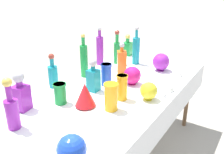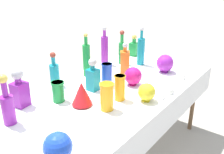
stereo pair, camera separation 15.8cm
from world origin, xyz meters
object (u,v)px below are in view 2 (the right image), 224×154
round_bowl_3 (58,147)px  tall_bottle_5 (122,50)px  tall_bottle_1 (87,59)px  tall_bottle_2 (141,50)px  fluted_vase_0 (82,94)px  square_decanter_0 (93,76)px  slender_vase_2 (58,91)px  slender_vase_1 (107,74)px  square_decanter_2 (20,90)px  round_bowl_2 (133,76)px  slender_vase_0 (120,87)px  tall_bottle_4 (105,49)px  round_bowl_0 (165,63)px  tall_bottle_3 (7,105)px  square_decanter_1 (125,61)px  round_bowl_1 (147,92)px  slender_vase_3 (107,96)px  square_decanter_3 (134,47)px  tall_bottle_0 (54,73)px

round_bowl_3 → tall_bottle_5: bearing=23.3°
tall_bottle_1 → tall_bottle_2: 0.62m
fluted_vase_0 → round_bowl_3: fluted_vase_0 is taller
square_decanter_0 → slender_vase_2: (-0.31, 0.08, -0.03)m
slender_vase_1 → square_decanter_2: bearing=158.3°
tall_bottle_2 → round_bowl_2: bearing=-155.4°
square_decanter_2 → slender_vase_0: (0.52, -0.52, -0.02)m
slender_vase_2 → round_bowl_2: 0.66m
fluted_vase_0 → round_bowl_3: size_ratio=1.12×
tall_bottle_4 → square_decanter_0: bearing=-149.5°
tall_bottle_5 → slender_vase_2: 1.00m
round_bowl_0 → round_bowl_2: round_bowl_0 is taller
slender_vase_1 → tall_bottle_3: bearing=171.8°
square_decanter_0 → square_decanter_1: 0.48m
tall_bottle_4 → round_bowl_1: (-0.46, -0.78, -0.09)m
tall_bottle_1 → tall_bottle_5: bearing=-7.3°
slender_vase_3 → round_bowl_1: (0.28, -0.16, -0.03)m
tall_bottle_5 → square_decanter_3: bearing=8.8°
round_bowl_1 → round_bowl_3: size_ratio=0.87×
tall_bottle_0 → round_bowl_2: 0.68m
slender_vase_3 → tall_bottle_3: bearing=143.2°
slender_vase_2 → round_bowl_2: bearing=-25.5°
square_decanter_1 → slender_vase_2: (-0.79, 0.06, -0.04)m
slender_vase_3 → round_bowl_1: 0.33m
tall_bottle_1 → slender_vase_3: (-0.39, -0.55, -0.06)m
tall_bottle_4 → slender_vase_1: (-0.41, -0.36, -0.06)m
tall_bottle_4 → tall_bottle_0: bearing=-179.8°
tall_bottle_5 → slender_vase_0: tall_bottle_5 is taller
round_bowl_1 → square_decanter_3: bearing=37.7°
tall_bottle_1 → slender_vase_1: tall_bottle_1 is taller
tall_bottle_4 → round_bowl_0: 0.64m
tall_bottle_4 → square_decanter_2: (-1.08, -0.09, -0.04)m
slender_vase_2 → square_decanter_2: bearing=142.4°
square_decanter_1 → round_bowl_2: bearing=-131.2°
slender_vase_0 → round_bowl_2: bearing=13.3°
round_bowl_1 → round_bowl_2: round_bowl_2 is taller
slender_vase_1 → fluted_vase_0: bearing=-168.2°
square_decanter_1 → round_bowl_1: 0.61m
square_decanter_2 → slender_vase_3: square_decanter_2 is taller
slender_vase_3 → fluted_vase_0: bearing=108.8°
square_decanter_0 → round_bowl_1: size_ratio=1.95×
square_decanter_0 → fluted_vase_0: bearing=-156.1°
slender_vase_1 → tall_bottle_0: bearing=128.0°
slender_vase_2 → fluted_vase_0: 0.20m
fluted_vase_0 → tall_bottle_4: bearing=28.6°
tall_bottle_1 → round_bowl_2: tall_bottle_1 is taller
tall_bottle_2 → fluted_vase_0: 1.04m
square_decanter_0 → slender_vase_0: 0.28m
slender_vase_0 → round_bowl_1: bearing=-58.8°
tall_bottle_2 → square_decanter_0: 0.78m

